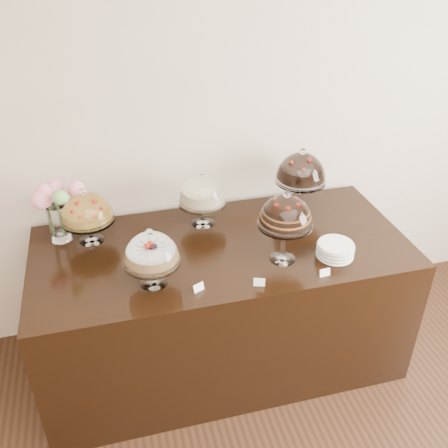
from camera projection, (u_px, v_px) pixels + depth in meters
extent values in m
cube|color=#C4B39E|center=(252.00, 111.00, 3.14)|extent=(5.00, 0.04, 3.00)
cube|color=black|center=(222.00, 304.00, 3.17)|extent=(2.20, 1.00, 0.90)
cone|color=white|center=(154.00, 281.00, 2.63)|extent=(0.15, 0.15, 0.02)
cylinder|color=white|center=(153.00, 271.00, 2.59)|extent=(0.03, 0.03, 0.11)
cylinder|color=white|center=(152.00, 261.00, 2.56)|extent=(0.30, 0.30, 0.01)
cylinder|color=#AD804D|center=(152.00, 256.00, 2.54)|extent=(0.23, 0.23, 0.06)
sphere|color=red|center=(162.00, 246.00, 2.55)|extent=(0.02, 0.02, 0.02)
sphere|color=red|center=(141.00, 246.00, 2.55)|extent=(0.02, 0.02, 0.02)
sphere|color=red|center=(150.00, 257.00, 2.47)|extent=(0.02, 0.02, 0.02)
sphere|color=white|center=(149.00, 232.00, 2.47)|extent=(0.04, 0.04, 0.04)
cone|color=white|center=(282.00, 257.00, 2.81)|extent=(0.15, 0.15, 0.02)
cylinder|color=white|center=(284.00, 240.00, 2.75)|extent=(0.03, 0.03, 0.20)
cylinder|color=white|center=(285.00, 224.00, 2.70)|extent=(0.30, 0.30, 0.01)
cylinder|color=black|center=(286.00, 215.00, 2.66)|extent=(0.23, 0.23, 0.10)
sphere|color=red|center=(296.00, 202.00, 2.66)|extent=(0.02, 0.02, 0.02)
sphere|color=red|center=(285.00, 199.00, 2.68)|extent=(0.02, 0.02, 0.02)
sphere|color=red|center=(276.00, 202.00, 2.66)|extent=(0.02, 0.02, 0.02)
sphere|color=red|center=(277.00, 208.00, 2.60)|extent=(0.02, 0.02, 0.02)
sphere|color=red|center=(288.00, 211.00, 2.58)|extent=(0.02, 0.02, 0.02)
sphere|color=red|center=(297.00, 208.00, 2.61)|extent=(0.02, 0.02, 0.02)
sphere|color=white|center=(287.00, 194.00, 2.60)|extent=(0.04, 0.04, 0.04)
cone|color=white|center=(203.00, 221.00, 3.14)|extent=(0.15, 0.15, 0.02)
cylinder|color=white|center=(203.00, 212.00, 3.10)|extent=(0.03, 0.03, 0.12)
cylinder|color=white|center=(202.00, 203.00, 3.07)|extent=(0.30, 0.30, 0.01)
cylinder|color=beige|center=(202.00, 196.00, 3.04)|extent=(0.23, 0.23, 0.07)
sphere|color=white|center=(202.00, 173.00, 2.96)|extent=(0.04, 0.04, 0.04)
cone|color=white|center=(298.00, 207.00, 3.28)|extent=(0.15, 0.15, 0.02)
cylinder|color=white|center=(299.00, 194.00, 3.23)|extent=(0.03, 0.03, 0.18)
cylinder|color=white|center=(300.00, 181.00, 3.18)|extent=(0.33, 0.33, 0.01)
cylinder|color=black|center=(301.00, 174.00, 3.15)|extent=(0.25, 0.25, 0.08)
sphere|color=red|center=(310.00, 164.00, 3.16)|extent=(0.02, 0.02, 0.02)
sphere|color=red|center=(291.00, 164.00, 3.15)|extent=(0.02, 0.02, 0.02)
sphere|color=red|center=(303.00, 171.00, 3.07)|extent=(0.02, 0.02, 0.02)
sphere|color=white|center=(303.00, 151.00, 3.07)|extent=(0.04, 0.04, 0.04)
cone|color=white|center=(91.00, 238.00, 2.97)|extent=(0.15, 0.15, 0.02)
cylinder|color=white|center=(90.00, 229.00, 2.94)|extent=(0.03, 0.03, 0.11)
cylinder|color=white|center=(88.00, 220.00, 2.90)|extent=(0.31, 0.31, 0.01)
cylinder|color=gold|center=(88.00, 216.00, 2.89)|extent=(0.24, 0.24, 0.04)
sphere|color=red|center=(98.00, 208.00, 2.90)|extent=(0.02, 0.02, 0.02)
sphere|color=red|center=(89.00, 205.00, 2.93)|extent=(0.02, 0.02, 0.02)
sphere|color=red|center=(78.00, 208.00, 2.90)|extent=(0.02, 0.02, 0.02)
sphere|color=red|center=(75.00, 214.00, 2.84)|extent=(0.02, 0.02, 0.02)
sphere|color=red|center=(84.00, 217.00, 2.82)|extent=(0.02, 0.02, 0.02)
sphere|color=red|center=(96.00, 214.00, 2.85)|extent=(0.02, 0.02, 0.02)
sphere|color=white|center=(84.00, 192.00, 2.81)|extent=(0.04, 0.04, 0.04)
cylinder|color=white|center=(59.00, 223.00, 2.93)|extent=(0.11, 0.11, 0.23)
cylinder|color=#476B2D|center=(68.00, 211.00, 2.91)|extent=(0.01, 0.01, 0.28)
sphere|color=pink|center=(76.00, 189.00, 2.85)|extent=(0.10, 0.10, 0.10)
cylinder|color=#476B2D|center=(58.00, 211.00, 2.92)|extent=(0.01, 0.01, 0.27)
sphere|color=pink|center=(54.00, 188.00, 2.87)|extent=(0.10, 0.10, 0.10)
cylinder|color=#476B2D|center=(53.00, 213.00, 2.91)|extent=(0.01, 0.01, 0.27)
sphere|color=pink|center=(44.00, 192.00, 2.84)|extent=(0.10, 0.10, 0.10)
cylinder|color=#476B2D|center=(51.00, 217.00, 2.88)|extent=(0.01, 0.01, 0.26)
sphere|color=pink|center=(41.00, 200.00, 2.78)|extent=(0.11, 0.11, 0.11)
cylinder|color=#476B2D|center=(60.00, 216.00, 2.86)|extent=(0.01, 0.01, 0.29)
sphere|color=#6CA952|center=(60.00, 197.00, 2.74)|extent=(0.08, 0.08, 0.08)
cylinder|color=white|center=(334.00, 255.00, 2.84)|extent=(0.20, 0.20, 0.01)
cylinder|color=white|center=(335.00, 254.00, 2.83)|extent=(0.19, 0.19, 0.01)
cylinder|color=white|center=(335.00, 252.00, 2.83)|extent=(0.20, 0.20, 0.01)
cylinder|color=white|center=(335.00, 251.00, 2.82)|extent=(0.19, 0.19, 0.01)
cylinder|color=white|center=(335.00, 249.00, 2.81)|extent=(0.20, 0.20, 0.01)
cylinder|color=white|center=(336.00, 248.00, 2.81)|extent=(0.19, 0.19, 0.01)
cylinder|color=white|center=(336.00, 246.00, 2.80)|extent=(0.20, 0.20, 0.01)
cylinder|color=white|center=(336.00, 244.00, 2.80)|extent=(0.19, 0.19, 0.01)
cube|color=white|center=(199.00, 287.00, 2.57)|extent=(0.06, 0.04, 0.04)
cube|color=white|center=(325.00, 273.00, 2.67)|extent=(0.06, 0.02, 0.04)
cube|color=white|center=(259.00, 282.00, 2.60)|extent=(0.06, 0.03, 0.04)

